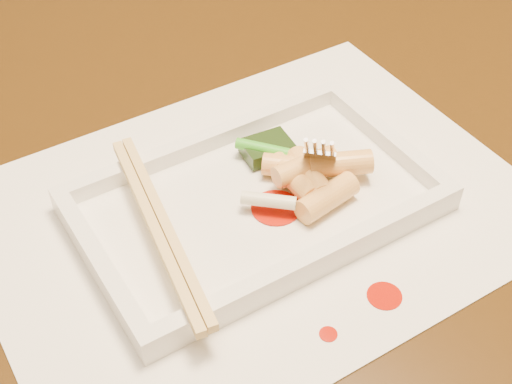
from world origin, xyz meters
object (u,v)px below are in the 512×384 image
plate_base (256,205)px  table (217,199)px  chopstick_a (154,228)px  fork (325,79)px  placemat (256,210)px

plate_base → table: bearing=76.6°
chopstick_a → fork: (0.15, 0.02, 0.06)m
chopstick_a → fork: fork is taller
table → fork: (0.04, -0.10, 0.18)m
table → placemat: (-0.03, -0.12, 0.10)m
table → placemat: 0.16m
table → chopstick_a: bearing=-133.0°
fork → chopstick_a: bearing=-173.2°
plate_base → fork: size_ratio=1.86×
table → fork: fork is taller
table → placemat: placemat is taller
table → fork: bearing=-67.2°
placemat → plate_base: size_ratio=1.54×
plate_base → fork: fork is taller
chopstick_a → fork: bearing=6.8°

